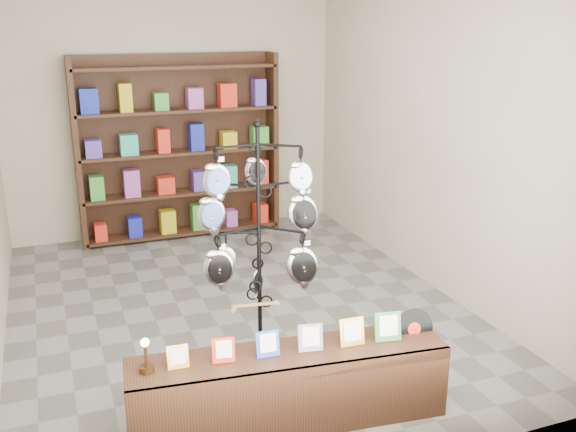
% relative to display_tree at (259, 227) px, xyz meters
% --- Properties ---
extents(ground, '(5.00, 5.00, 0.00)m').
position_rel_display_tree_xyz_m(ground, '(0.09, 0.98, -1.10)').
color(ground, slate).
rests_on(ground, ground).
extents(room_envelope, '(5.00, 5.00, 5.00)m').
position_rel_display_tree_xyz_m(room_envelope, '(0.09, 0.98, 0.75)').
color(room_envelope, '#C0B19A').
rests_on(room_envelope, ground).
extents(display_tree, '(1.00, 0.97, 1.91)m').
position_rel_display_tree_xyz_m(display_tree, '(0.00, 0.00, 0.00)').
color(display_tree, black).
rests_on(display_tree, ground).
extents(front_shelf, '(2.13, 0.65, 0.74)m').
position_rel_display_tree_xyz_m(front_shelf, '(-0.09, -0.85, -0.84)').
color(front_shelf, black).
rests_on(front_shelf, ground).
extents(back_shelving, '(2.42, 0.36, 2.20)m').
position_rel_display_tree_xyz_m(back_shelving, '(0.09, 3.27, -0.07)').
color(back_shelving, black).
rests_on(back_shelving, ground).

